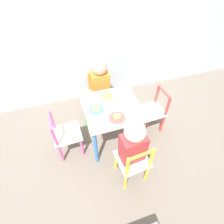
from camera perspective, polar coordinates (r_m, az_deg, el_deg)
ground_plane at (r=2.03m, az=-0.00°, el=-8.23°), size 6.00×6.00×0.00m
kids_table at (r=1.72m, az=-0.00°, el=-0.23°), size 0.53×0.53×0.49m
chair_orange at (r=2.17m, az=-3.93°, el=5.87°), size 0.26×0.26×0.52m
chair_yellow at (r=1.58m, az=6.98°, el=-15.98°), size 0.28×0.28×0.52m
chair_pink at (r=1.79m, az=-15.04°, el=-7.33°), size 0.27×0.27×0.52m
chair_red at (r=2.00m, az=13.28°, el=0.22°), size 0.27×0.27×0.52m
child_back at (r=2.00m, az=-3.77°, el=9.18°), size 0.20×0.22×0.74m
child_front at (r=1.46m, az=6.50°, el=-10.65°), size 0.21×0.22×0.72m
plate_back at (r=1.76m, az=-1.51°, el=5.29°), size 0.19×0.19×0.03m
plate_front at (r=1.55m, az=1.71°, el=-1.76°), size 0.15×0.15×0.03m
plate_left at (r=1.63m, az=-5.17°, el=0.85°), size 0.15×0.15×0.03m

